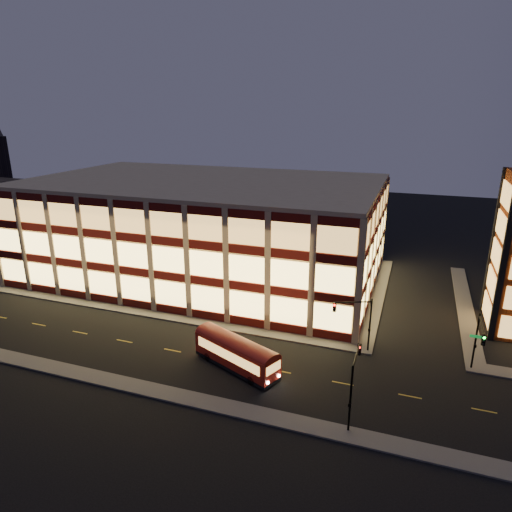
% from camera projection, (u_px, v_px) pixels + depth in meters
% --- Properties ---
extents(ground, '(200.00, 200.00, 0.00)m').
position_uv_depth(ground, '(168.00, 321.00, 54.94)').
color(ground, black).
rests_on(ground, ground).
extents(sidewalk_office_south, '(54.00, 2.00, 0.15)m').
position_uv_depth(sidewalk_office_south, '(151.00, 314.00, 56.78)').
color(sidewalk_office_south, '#514F4C').
rests_on(sidewalk_office_south, ground).
extents(sidewalk_office_east, '(2.00, 30.00, 0.15)m').
position_uv_depth(sidewalk_office_east, '(378.00, 294.00, 62.78)').
color(sidewalk_office_east, '#514F4C').
rests_on(sidewalk_office_east, ground).
extents(sidewalk_tower_west, '(2.00, 30.00, 0.15)m').
position_uv_depth(sidewalk_tower_west, '(464.00, 305.00, 59.26)').
color(sidewalk_tower_west, '#514F4C').
rests_on(sidewalk_tower_west, ground).
extents(sidewalk_near, '(100.00, 2.00, 0.15)m').
position_uv_depth(sidewalk_near, '(99.00, 378.00, 43.28)').
color(sidewalk_near, '#514F4C').
rests_on(sidewalk_near, ground).
extents(office_building, '(50.45, 30.45, 14.50)m').
position_uv_depth(office_building, '(205.00, 228.00, 68.77)').
color(office_building, tan).
rests_on(office_building, ground).
extents(traffic_signal_far, '(3.79, 1.87, 6.00)m').
position_uv_depth(traffic_signal_far, '(357.00, 316.00, 46.78)').
color(traffic_signal_far, black).
rests_on(traffic_signal_far, ground).
extents(traffic_signal_right, '(1.20, 4.37, 6.00)m').
position_uv_depth(traffic_signal_right, '(479.00, 338.00, 42.40)').
color(traffic_signal_right, black).
rests_on(traffic_signal_right, ground).
extents(traffic_signal_near, '(0.32, 4.45, 6.00)m').
position_uv_depth(traffic_signal_near, '(354.00, 377.00, 36.27)').
color(traffic_signal_near, black).
rests_on(traffic_signal_near, ground).
extents(trolley_bus, '(9.76, 6.06, 3.25)m').
position_uv_depth(trolley_bus, '(236.00, 352.00, 44.54)').
color(trolley_bus, '#921108').
rests_on(trolley_bus, ground).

